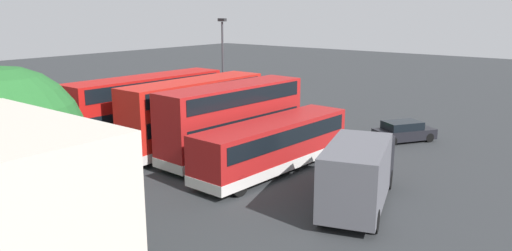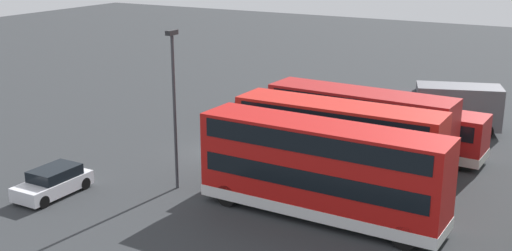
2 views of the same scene
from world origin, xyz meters
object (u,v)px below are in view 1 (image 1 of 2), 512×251
object	(u,v)px
box_truck_blue	(359,172)
lamp_post_tall	(223,62)
bus_double_decker_third	(195,112)
bus_single_deck_near_end	(274,144)
car_small_green	(404,131)
waste_bin_yellow	(312,125)
bus_double_decker_fourth	(148,107)
car_hatchback_silver	(228,99)
bus_double_decker_second	(233,119)

from	to	relation	value
box_truck_blue	lamp_post_tall	size ratio (longest dim) A/B	0.95
bus_double_decker_third	bus_single_deck_near_end	bearing A→B (deg)	174.33
bus_single_deck_near_end	car_small_green	bearing A→B (deg)	-105.67
bus_single_deck_near_end	car_small_green	xyz separation A→B (m)	(-3.09, -11.02, -0.92)
car_small_green	waste_bin_yellow	distance (m)	6.73
car_small_green	bus_double_decker_fourth	bearing A→B (deg)	38.52
bus_double_decker_third	car_hatchback_silver	distance (m)	14.68
bus_single_deck_near_end	bus_double_decker_fourth	world-z (taller)	bus_double_decker_fourth
box_truck_blue	car_small_green	bearing A→B (deg)	-76.42
waste_bin_yellow	bus_double_decker_second	bearing A→B (deg)	88.13
bus_double_decker_second	box_truck_blue	size ratio (longest dim) A/B	1.34
bus_single_deck_near_end	bus_double_decker_second	world-z (taller)	bus_double_decker_second
bus_double_decker_third	box_truck_blue	xyz separation A→B (m)	(-13.17, 2.35, -0.74)
car_small_green	lamp_post_tall	bearing A→B (deg)	12.11
bus_double_decker_second	box_truck_blue	bearing A→B (deg)	166.36
bus_double_decker_second	car_small_green	xyz separation A→B (m)	(-6.80, -10.28, -1.75)
bus_double_decker_second	bus_double_decker_third	xyz separation A→B (m)	(3.31, 0.04, 0.00)
bus_single_deck_near_end	car_small_green	size ratio (longest dim) A/B	2.48
bus_double_decker_second	bus_single_deck_near_end	bearing A→B (deg)	168.70
car_hatchback_silver	waste_bin_yellow	world-z (taller)	car_hatchback_silver
box_truck_blue	bus_double_decker_third	bearing A→B (deg)	-10.11
box_truck_blue	waste_bin_yellow	world-z (taller)	box_truck_blue
bus_double_decker_fourth	lamp_post_tall	xyz separation A→B (m)	(0.29, -8.04, 2.39)
box_truck_blue	car_small_green	xyz separation A→B (m)	(3.06, -12.67, -1.01)
car_small_green	lamp_post_tall	world-z (taller)	lamp_post_tall
bus_double_decker_fourth	car_small_green	xyz separation A→B (m)	(-13.93, -11.09, -1.75)
bus_single_deck_near_end	bus_double_decker_fourth	xyz separation A→B (m)	(10.84, 0.07, 0.83)
bus_double_decker_third	bus_double_decker_fourth	distance (m)	3.90
bus_single_deck_near_end	bus_double_decker_fourth	bearing A→B (deg)	0.38
bus_double_decker_fourth	bus_single_deck_near_end	bearing A→B (deg)	-179.62
box_truck_blue	bus_double_decker_second	bearing A→B (deg)	-13.64
bus_double_decker_second	lamp_post_tall	size ratio (longest dim) A/B	1.28
car_hatchback_silver	bus_double_decker_third	bearing A→B (deg)	123.38
waste_bin_yellow	lamp_post_tall	bearing A→B (deg)	10.40
bus_double_decker_second	lamp_post_tall	distance (m)	10.63
box_truck_blue	lamp_post_tall	bearing A→B (deg)	-29.09
bus_single_deck_near_end	lamp_post_tall	bearing A→B (deg)	-35.58
box_truck_blue	waste_bin_yellow	distance (m)	14.66
bus_double_decker_fourth	waste_bin_yellow	world-z (taller)	bus_double_decker_fourth
bus_double_decker_fourth	bus_double_decker_third	bearing A→B (deg)	-168.62
bus_double_decker_second	bus_double_decker_third	size ratio (longest dim) A/B	0.98
bus_single_deck_near_end	car_small_green	distance (m)	11.48
bus_double_decker_second	bus_double_decker_fourth	world-z (taller)	same
bus_double_decker_second	bus_double_decker_third	distance (m)	3.31
bus_single_deck_near_end	car_hatchback_silver	bearing A→B (deg)	-40.56
bus_double_decker_second	bus_double_decker_fourth	xyz separation A→B (m)	(7.13, 0.81, 0.00)
lamp_post_tall	waste_bin_yellow	world-z (taller)	lamp_post_tall
waste_bin_yellow	bus_double_decker_third	bearing A→B (deg)	67.53
car_hatchback_silver	bus_double_decker_second	bearing A→B (deg)	133.05
bus_double_decker_fourth	waste_bin_yellow	xyz separation A→B (m)	(-7.41, -9.45, -1.98)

